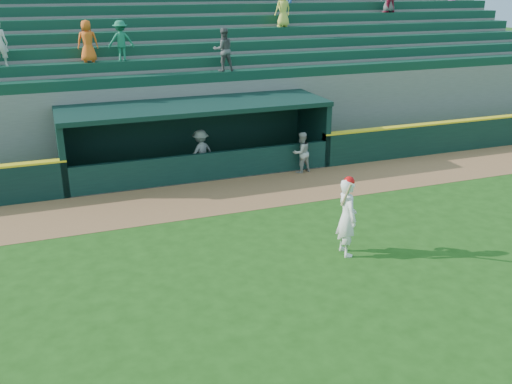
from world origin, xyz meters
The scene contains 9 objects.
ground centered at (0.00, 0.00, 0.00)m, with size 120.00×120.00×0.00m, color #1B4611.
warning_track centered at (0.00, 4.90, 0.01)m, with size 40.00×3.00×0.01m, color brown.
field_wall_right centered at (12.25, 6.55, 0.60)m, with size 15.50×0.30×1.20m, color black.
wall_stripe_right centered at (12.25, 6.55, 1.23)m, with size 15.50×0.32×0.06m, color yellow.
dugout_player_front centered at (3.46, 6.24, 0.74)m, with size 0.72×0.56×1.47m, color #ACABA6.
dugout_player_inside centered at (0.06, 7.39, 0.79)m, with size 1.02×0.59×1.59m, color #9B9B96.
dugout centered at (0.00, 8.00, 1.36)m, with size 9.40×2.80×2.46m.
stands centered at (0.03, 12.57, 2.40)m, with size 34.50×6.25×7.51m.
batter_at_plate centered at (1.77, -0.10, 1.03)m, with size 0.53×0.87×2.08m.
Camera 1 is at (-4.88, -11.51, 6.51)m, focal length 40.00 mm.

